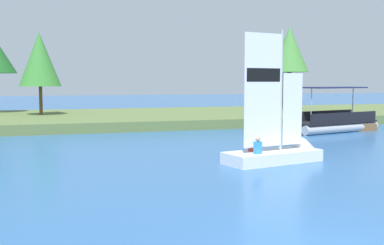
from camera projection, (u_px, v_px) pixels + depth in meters
name	position (u px, v px, depth m)	size (l,w,h in m)	color
shore_bank	(117.00, 118.00, 37.11)	(80.00, 15.02, 0.67)	#5B703D
shoreline_tree_midleft	(40.00, 59.00, 35.74)	(3.14, 3.14, 6.33)	brown
shoreline_tree_centre	(289.00, 50.00, 41.79)	(3.43, 3.43, 7.44)	brown
shoreline_tree_midright	(282.00, 55.00, 45.30)	(2.04, 2.04, 7.07)	brown
wooden_dock	(345.00, 125.00, 32.52)	(1.80, 4.45, 0.48)	brown
sailboat	(286.00, 150.00, 19.28)	(4.78, 2.44, 5.80)	white
pontoon_boat	(332.00, 121.00, 30.35)	(6.67, 3.61, 2.90)	#B2B2B7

